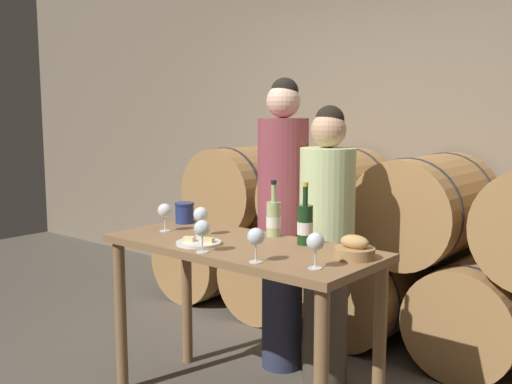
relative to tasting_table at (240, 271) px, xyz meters
name	(u,v)px	position (x,y,z in m)	size (l,w,h in m)	color
stone_wall_back	(414,106)	(0.00, 1.97, 0.84)	(10.00, 0.12, 3.20)	#7F705B
barrel_stack	(374,250)	(0.00, 1.41, -0.15)	(3.71, 0.87, 1.30)	#A87A47
tasting_table	(240,271)	(0.00, 0.00, 0.00)	(1.45, 0.63, 0.90)	olive
person_left	(283,220)	(-0.17, 0.59, 0.16)	(0.30, 0.30, 1.76)	#2D334C
person_right	(327,243)	(0.14, 0.59, 0.07)	(0.31, 0.31, 1.60)	#4C4238
wine_bottle_red	(305,224)	(0.26, 0.19, 0.25)	(0.08, 0.08, 0.32)	#193819
wine_bottle_white	(274,218)	(0.02, 0.24, 0.24)	(0.08, 0.08, 0.30)	#ADBC7F
blue_crock	(185,212)	(-0.61, 0.20, 0.21)	(0.12, 0.12, 0.12)	navy
bread_basket	(354,250)	(0.60, 0.10, 0.19)	(0.19, 0.19, 0.11)	#A87F4C
cheese_plate	(199,242)	(-0.15, -0.15, 0.16)	(0.23, 0.23, 0.04)	white
wine_glass_far_left	(165,211)	(-0.52, -0.04, 0.26)	(0.08, 0.08, 0.16)	white
wine_glass_left	(201,215)	(-0.29, 0.01, 0.26)	(0.08, 0.08, 0.16)	white
wine_glass_center	(202,229)	(-0.01, -0.26, 0.26)	(0.08, 0.08, 0.16)	white
wine_glass_right	(256,237)	(0.30, -0.24, 0.26)	(0.08, 0.08, 0.16)	white
wine_glass_far_right	(315,243)	(0.57, -0.16, 0.26)	(0.08, 0.08, 0.16)	white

